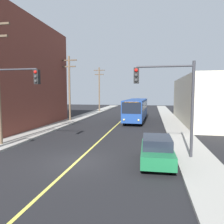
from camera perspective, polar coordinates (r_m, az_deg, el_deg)
name	(u,v)px	position (r m, az deg, el deg)	size (l,w,h in m)	color
ground_plane	(77,162)	(13.57, -9.40, -12.96)	(120.00, 120.00, 0.00)	black
sidewalk_left	(46,129)	(25.35, -17.15, -4.42)	(2.50, 90.00, 0.15)	gray
sidewalk_right	(179,134)	(22.66, 17.55, -5.56)	(2.50, 90.00, 0.15)	gray
lane_stripe_center	(117,125)	(27.79, 1.22, -3.51)	(0.16, 60.00, 0.01)	#D8CC4C
city_bus	(136,109)	(31.90, 6.48, 0.87)	(2.89, 12.21, 3.20)	navy
parked_car_green	(157,150)	(13.08, 11.86, -9.84)	(1.90, 4.44, 1.62)	#196038
utility_pole_mid	(69,85)	(32.12, -11.30, 7.05)	(2.40, 0.28, 9.33)	brown
utility_pole_far	(99,87)	(46.89, -3.42, 6.62)	(2.40, 0.28, 9.47)	brown
traffic_signal_left_corner	(12,91)	(16.98, -25.06, 5.02)	(3.75, 0.48, 6.00)	#2D2D33
traffic_signal_right_corner	(167,91)	(13.95, 14.56, 5.41)	(3.75, 0.48, 6.00)	#2D2D33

